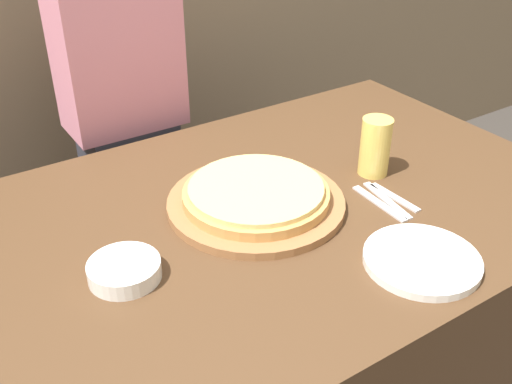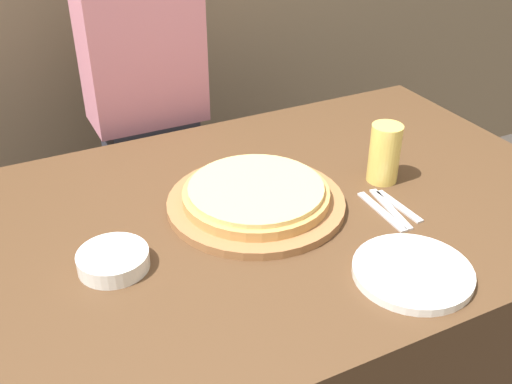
{
  "view_description": "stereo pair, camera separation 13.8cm",
  "coord_description": "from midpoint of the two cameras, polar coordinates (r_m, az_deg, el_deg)",
  "views": [
    {
      "loc": [
        -0.67,
        -0.96,
        1.48
      ],
      "look_at": [
        -0.02,
        0.02,
        0.75
      ],
      "focal_mm": 42.0,
      "sensor_mm": 36.0,
      "label": 1
    },
    {
      "loc": [
        -0.55,
        -1.03,
        1.48
      ],
      "look_at": [
        -0.02,
        0.02,
        0.75
      ],
      "focal_mm": 42.0,
      "sensor_mm": 36.0,
      "label": 2
    }
  ],
  "objects": [
    {
      "name": "dining_table",
      "position": [
        1.62,
        -1.51,
        -12.29
      ],
      "size": [
        1.54,
        0.98,
        0.71
      ],
      "color": "#4C331E",
      "rests_on": "ground_plane"
    },
    {
      "name": "pizza_on_board",
      "position": [
        1.39,
        -2.84,
        -0.63
      ],
      "size": [
        0.42,
        0.42,
        0.06
      ],
      "color": "#99663D",
      "rests_on": "dining_table"
    },
    {
      "name": "beer_glass",
      "position": [
        1.52,
        8.77,
        4.44
      ],
      "size": [
        0.08,
        0.08,
        0.15
      ],
      "color": "#E5C65B",
      "rests_on": "dining_table"
    },
    {
      "name": "dinner_plate",
      "position": [
        1.25,
        12.49,
        -6.47
      ],
      "size": [
        0.24,
        0.24,
        0.02
      ],
      "color": "white",
      "rests_on": "dining_table"
    },
    {
      "name": "side_bowl",
      "position": [
        1.22,
        -15.63,
        -7.3
      ],
      "size": [
        0.14,
        0.14,
        0.04
      ],
      "color": "white",
      "rests_on": "dining_table"
    },
    {
      "name": "fork",
      "position": [
        1.42,
        8.97,
        -1.17
      ],
      "size": [
        0.02,
        0.18,
        0.0
      ],
      "color": "silver",
      "rests_on": "dining_table"
    },
    {
      "name": "dinner_knife",
      "position": [
        1.44,
        9.72,
        -0.88
      ],
      "size": [
        0.04,
        0.18,
        0.0
      ],
      "color": "silver",
      "rests_on": "dining_table"
    },
    {
      "name": "spoon",
      "position": [
        1.45,
        10.45,
        -0.59
      ],
      "size": [
        0.02,
        0.15,
        0.0
      ],
      "color": "silver",
      "rests_on": "dining_table"
    },
    {
      "name": "diner_person",
      "position": [
        1.92,
        -14.18,
        5.18
      ],
      "size": [
        0.34,
        0.2,
        1.31
      ],
      "color": "#33333D",
      "rests_on": "ground_plane"
    }
  ]
}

